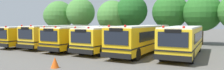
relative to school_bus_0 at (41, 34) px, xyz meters
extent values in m
plane|color=#595651|center=(8.68, -0.13, -1.34)|extent=(160.00, 160.00, 0.00)
cube|color=#EAA80C|center=(0.00, 0.03, -0.02)|extent=(2.68, 11.00, 1.94)
cube|color=white|center=(0.00, 0.03, 1.01)|extent=(2.63, 10.78, 0.12)
cube|color=black|center=(0.13, -5.51, -0.81)|extent=(2.49, 0.22, 0.36)
cube|color=black|center=(0.12, -5.46, 0.33)|extent=(2.00, 0.11, 0.93)
cube|color=black|center=(1.23, 0.36, 0.29)|extent=(0.23, 8.53, 0.70)
cube|color=black|center=(-1.24, 0.30, 0.29)|extent=(0.23, 8.53, 0.70)
cube|color=black|center=(0.00, 0.03, -0.41)|extent=(2.71, 11.11, 0.10)
sphere|color=red|center=(0.79, -5.28, 1.11)|extent=(0.18, 0.18, 0.18)
cube|color=black|center=(0.12, -5.47, 0.85)|extent=(1.10, 0.10, 0.24)
cylinder|color=black|center=(1.17, -4.02, -0.84)|extent=(0.30, 1.01, 1.00)
cylinder|color=black|center=(-0.98, -4.07, -0.84)|extent=(0.30, 1.01, 1.00)
cylinder|color=black|center=(0.99, 3.72, -0.84)|extent=(0.30, 1.01, 1.00)
cylinder|color=black|center=(-1.16, 3.67, -0.84)|extent=(0.30, 1.01, 1.00)
cube|color=yellow|center=(3.41, -0.28, 0.04)|extent=(2.50, 9.44, 2.06)
cube|color=white|center=(3.41, -0.28, 1.13)|extent=(2.45, 9.25, 0.12)
cube|color=black|center=(3.39, -5.06, -0.81)|extent=(2.52, 0.17, 0.36)
cube|color=black|center=(3.39, -5.01, 0.41)|extent=(2.02, 0.07, 0.99)
cube|color=black|center=(4.67, 0.02, 0.37)|extent=(0.07, 7.35, 0.74)
cube|color=black|center=(2.16, 0.03, 0.37)|extent=(0.07, 7.35, 0.74)
cube|color=black|center=(3.41, -0.28, -0.37)|extent=(2.53, 9.53, 0.10)
sphere|color=red|center=(4.07, -4.85, 1.23)|extent=(0.18, 0.18, 0.18)
sphere|color=red|center=(2.71, -4.84, 1.23)|extent=(0.18, 0.18, 0.18)
cube|color=black|center=(3.39, -5.02, 0.97)|extent=(1.11, 0.08, 0.24)
cylinder|color=black|center=(4.49, -3.60, -0.84)|extent=(0.28, 1.00, 1.00)
cylinder|color=black|center=(2.30, -3.59, -0.84)|extent=(0.28, 1.00, 1.00)
cylinder|color=black|center=(4.52, 2.63, -0.84)|extent=(0.28, 1.00, 1.00)
cylinder|color=black|center=(2.33, 2.64, -0.84)|extent=(0.28, 1.00, 1.00)
cube|color=#EAA80C|center=(6.92, -0.14, 0.00)|extent=(2.55, 10.37, 1.98)
cube|color=white|center=(6.92, -0.14, 1.05)|extent=(2.50, 10.16, 0.12)
cube|color=black|center=(6.94, -5.39, -0.81)|extent=(2.57, 0.17, 0.36)
cube|color=black|center=(6.94, -5.34, 0.36)|extent=(2.06, 0.07, 0.95)
cube|color=black|center=(8.20, 0.16, 0.32)|extent=(0.07, 8.08, 0.71)
cube|color=black|center=(5.64, 0.15, 0.32)|extent=(0.07, 8.08, 0.71)
cube|color=black|center=(6.92, -0.14, -0.40)|extent=(2.58, 10.47, 0.10)
sphere|color=red|center=(7.63, -5.17, 1.15)|extent=(0.18, 0.18, 0.18)
sphere|color=red|center=(6.25, -5.17, 1.15)|extent=(0.18, 0.18, 0.18)
cube|color=black|center=(6.94, -5.35, 0.89)|extent=(1.13, 0.08, 0.24)
cylinder|color=black|center=(8.05, -3.92, -0.84)|extent=(0.28, 1.00, 1.00)
cylinder|color=black|center=(5.82, -3.92, -0.84)|extent=(0.28, 1.00, 1.00)
cylinder|color=black|center=(8.02, 3.24, -0.84)|extent=(0.28, 1.00, 1.00)
cylinder|color=black|center=(5.79, 3.23, -0.84)|extent=(0.28, 1.00, 1.00)
cube|color=yellow|center=(10.42, -0.35, -0.01)|extent=(2.74, 9.51, 1.96)
cube|color=white|center=(10.42, -0.35, 1.03)|extent=(2.69, 9.32, 0.12)
cube|color=black|center=(10.31, -5.15, -0.81)|extent=(2.57, 0.22, 0.36)
cube|color=black|center=(10.31, -5.10, 0.34)|extent=(2.07, 0.11, 0.94)
cube|color=black|center=(11.71, -0.08, 0.30)|extent=(0.22, 7.38, 0.70)
cube|color=black|center=(9.15, -0.02, 0.30)|extent=(0.22, 7.38, 0.70)
cube|color=black|center=(10.42, -0.35, -0.40)|extent=(2.77, 9.61, 0.10)
sphere|color=red|center=(11.01, -4.94, 1.13)|extent=(0.18, 0.18, 0.18)
sphere|color=red|center=(9.62, -4.91, 1.13)|extent=(0.18, 0.18, 0.18)
cube|color=black|center=(10.31, -5.11, 0.87)|extent=(1.14, 0.11, 0.24)
cylinder|color=black|center=(11.46, -3.70, -0.84)|extent=(0.30, 1.01, 1.00)
cylinder|color=black|center=(9.22, -3.65, -0.84)|extent=(0.30, 1.01, 1.00)
cylinder|color=black|center=(11.61, 2.55, -0.84)|extent=(0.30, 1.01, 1.00)
cylinder|color=black|center=(9.37, 2.61, -0.84)|extent=(0.30, 1.01, 1.00)
cube|color=yellow|center=(13.81, -0.11, 0.07)|extent=(2.42, 10.88, 2.13)
cube|color=white|center=(13.81, -0.11, 1.20)|extent=(2.38, 10.66, 0.12)
cube|color=black|center=(13.83, -5.61, -0.81)|extent=(2.43, 0.17, 0.36)
cube|color=black|center=(13.83, -5.56, 0.45)|extent=(1.95, 0.07, 1.02)
cube|color=black|center=(15.01, 0.20, 0.41)|extent=(0.08, 8.48, 0.77)
cube|color=black|center=(12.59, 0.19, 0.41)|extent=(0.08, 8.48, 0.77)
cube|color=black|center=(13.81, -0.11, -0.35)|extent=(2.45, 10.99, 0.10)
sphere|color=red|center=(14.48, -5.39, 1.30)|extent=(0.18, 0.18, 0.18)
sphere|color=red|center=(13.17, -5.39, 1.30)|extent=(0.18, 0.18, 0.18)
cube|color=black|center=(13.83, -5.57, 1.04)|extent=(1.07, 0.08, 0.24)
cylinder|color=black|center=(14.87, -4.14, -0.84)|extent=(0.28, 1.00, 1.00)
cylinder|color=black|center=(12.77, -4.15, -0.84)|extent=(0.28, 1.00, 1.00)
cylinder|color=black|center=(14.84, 3.53, -0.84)|extent=(0.28, 1.00, 1.00)
cylinder|color=black|center=(12.74, 3.52, -0.84)|extent=(0.28, 1.00, 1.00)
cube|color=yellow|center=(17.46, 0.12, 0.05)|extent=(2.69, 9.48, 2.08)
cube|color=white|center=(17.46, 0.12, 1.14)|extent=(2.64, 9.29, 0.12)
cube|color=black|center=(17.59, -4.66, -0.81)|extent=(2.48, 0.23, 0.36)
cube|color=black|center=(17.59, -4.61, 0.42)|extent=(1.99, 0.12, 1.00)
cube|color=black|center=(18.69, 0.46, 0.38)|extent=(0.25, 7.35, 0.75)
cube|color=black|center=(16.22, 0.39, 0.38)|extent=(0.25, 7.35, 0.75)
cube|color=black|center=(17.46, 0.12, -0.37)|extent=(2.72, 9.58, 0.10)
sphere|color=red|center=(18.26, -4.42, 1.24)|extent=(0.18, 0.18, 0.18)
sphere|color=red|center=(16.92, -4.46, 1.24)|extent=(0.18, 0.18, 0.18)
cube|color=black|center=(17.59, -4.62, 0.98)|extent=(1.10, 0.11, 0.24)
cylinder|color=black|center=(18.63, -3.16, -0.84)|extent=(0.31, 1.01, 1.00)
cylinder|color=black|center=(16.48, -3.22, -0.84)|extent=(0.31, 1.01, 1.00)
cylinder|color=black|center=(18.45, 3.06, -0.84)|extent=(0.31, 1.01, 1.00)
cylinder|color=black|center=(16.30, 3.00, -0.84)|extent=(0.31, 1.01, 1.00)
cylinder|color=#4C3823|center=(-5.12, 8.69, -0.25)|extent=(0.35, 0.35, 2.18)
sphere|color=#478438|center=(-5.12, 8.69, 2.76)|extent=(5.12, 5.12, 5.12)
sphere|color=#478438|center=(-5.70, 8.31, 2.74)|extent=(4.08, 4.08, 4.08)
cylinder|color=#4C3823|center=(-0.46, 8.84, 0.02)|extent=(0.44, 0.44, 2.73)
sphere|color=#478438|center=(-0.46, 8.84, 3.17)|extent=(4.77, 4.77, 4.77)
sphere|color=#478438|center=(-0.54, 9.09, 3.17)|extent=(3.01, 3.01, 3.01)
cylinder|color=#4C3823|center=(5.47, 9.02, -0.29)|extent=(0.32, 0.32, 2.10)
sphere|color=#478438|center=(5.47, 9.02, 2.53)|extent=(4.74, 4.74, 4.74)
sphere|color=#478438|center=(6.22, 9.31, 2.46)|extent=(3.70, 3.70, 3.70)
cylinder|color=#4C3823|center=(8.47, 9.49, 0.06)|extent=(0.42, 0.42, 2.80)
sphere|color=#1E561E|center=(8.47, 9.49, 3.21)|extent=(4.66, 4.66, 4.66)
sphere|color=#1E561E|center=(8.28, 9.63, 3.07)|extent=(2.57, 2.57, 2.57)
cylinder|color=#4C3823|center=(13.69, 11.01, -0.07)|extent=(0.42, 0.42, 2.53)
sphere|color=#286623|center=(13.69, 11.01, 3.05)|extent=(4.96, 4.96, 4.96)
sphere|color=#286623|center=(14.43, 10.90, 3.34)|extent=(3.58, 3.58, 3.58)
cylinder|color=#4C3823|center=(17.99, 10.41, -0.16)|extent=(0.42, 0.42, 2.35)
sphere|color=#286623|center=(17.99, 10.41, 2.81)|extent=(4.80, 4.80, 4.80)
sphere|color=#286623|center=(18.05, 10.61, 3.00)|extent=(3.20, 3.20, 3.20)
cone|color=#EA5914|center=(11.21, -8.90, -0.99)|extent=(0.53, 0.53, 0.70)
camera|label=1|loc=(20.62, -18.33, 1.56)|focal=32.66mm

